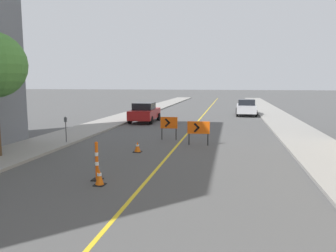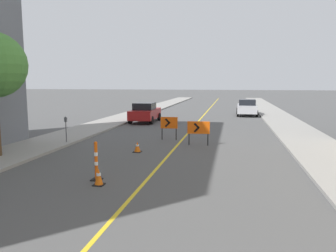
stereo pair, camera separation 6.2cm
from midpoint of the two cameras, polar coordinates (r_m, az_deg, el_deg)
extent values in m
cube|color=gold|center=(30.31, 5.74, 1.49)|extent=(0.12, 74.79, 0.01)
cube|color=gray|center=(31.66, -6.69, 1.84)|extent=(2.93, 74.79, 0.12)
cube|color=gray|center=(30.47, 18.66, 1.27)|extent=(2.93, 74.79, 0.12)
cube|color=black|center=(10.72, -11.99, -9.97)|extent=(0.34, 0.34, 0.03)
cone|color=orange|center=(10.64, -12.03, -8.57)|extent=(0.27, 0.27, 0.51)
cylinder|color=white|center=(10.62, -12.04, -8.25)|extent=(0.14, 0.14, 0.08)
cube|color=black|center=(15.32, -5.44, -4.49)|extent=(0.37, 0.37, 0.03)
cone|color=orange|center=(15.27, -5.46, -3.58)|extent=(0.30, 0.30, 0.47)
cylinder|color=white|center=(15.26, -5.46, -3.37)|extent=(0.15, 0.15, 0.08)
cube|color=black|center=(11.26, -12.36, -9.10)|extent=(0.34, 0.34, 0.04)
cylinder|color=#EF560C|center=(11.10, -12.45, -6.10)|extent=(0.11, 0.11, 1.18)
cylinder|color=white|center=(11.11, -12.44, -6.39)|extent=(0.12, 0.12, 0.12)
cylinder|color=white|center=(11.04, -12.49, -4.79)|extent=(0.12, 0.12, 0.12)
sphere|color=#EF560C|center=(10.97, -12.54, -2.95)|extent=(0.12, 0.12, 0.12)
cube|color=#EF560C|center=(18.33, 0.07, 0.58)|extent=(0.96, 0.13, 0.64)
cube|color=black|center=(18.29, -0.17, 0.85)|extent=(0.31, 0.04, 0.31)
cube|color=black|center=(18.31, -0.17, 0.29)|extent=(0.31, 0.04, 0.31)
cylinder|color=black|center=(18.50, -1.16, -1.38)|extent=(0.06, 0.06, 0.65)
cylinder|color=black|center=(18.35, 1.32, -1.46)|extent=(0.06, 0.06, 0.65)
cube|color=#EF560C|center=(16.85, 5.24, -0.28)|extent=(1.14, 0.15, 0.64)
cube|color=black|center=(16.81, 4.93, 0.01)|extent=(0.31, 0.04, 0.31)
cube|color=black|center=(16.83, 4.93, -0.59)|extent=(0.31, 0.04, 0.31)
cylinder|color=black|center=(17.00, 3.58, -2.30)|extent=(0.06, 0.06, 0.60)
cylinder|color=black|center=(16.91, 6.85, -2.39)|extent=(0.06, 0.06, 0.60)
cube|color=maroon|center=(26.72, -4.13, 2.14)|extent=(1.92, 4.35, 0.72)
cube|color=black|center=(26.46, -4.26, 3.47)|extent=(1.59, 1.98, 0.55)
cylinder|color=black|center=(28.26, -5.10, 1.70)|extent=(0.24, 0.65, 0.64)
cylinder|color=black|center=(27.84, -1.71, 1.63)|extent=(0.24, 0.65, 0.64)
cylinder|color=black|center=(25.73, -6.73, 1.09)|extent=(0.24, 0.65, 0.64)
cylinder|color=black|center=(25.26, -3.03, 1.01)|extent=(0.24, 0.65, 0.64)
cube|color=#B7B7BC|center=(32.88, 13.41, 2.98)|extent=(1.89, 4.34, 0.72)
cube|color=black|center=(32.62, 13.46, 4.06)|extent=(1.57, 1.97, 0.55)
cylinder|color=black|center=(34.21, 11.86, 2.59)|extent=(0.23, 0.64, 0.64)
cylinder|color=black|center=(34.28, 14.72, 2.52)|extent=(0.23, 0.64, 0.64)
cylinder|color=black|center=(31.56, 11.94, 2.18)|extent=(0.23, 0.64, 0.64)
cylinder|color=black|center=(31.64, 15.03, 2.10)|extent=(0.23, 0.64, 0.64)
cylinder|color=#4C4C51|center=(17.82, -17.43, -1.01)|extent=(0.05, 0.05, 1.07)
cube|color=#565B60|center=(17.74, -17.52, 1.05)|extent=(0.12, 0.10, 0.22)
sphere|color=#565B60|center=(17.73, -17.53, 1.40)|extent=(0.11, 0.11, 0.11)
camera|label=1|loc=(0.03, -90.11, -0.01)|focal=35.00mm
camera|label=2|loc=(0.03, 89.89, 0.01)|focal=35.00mm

